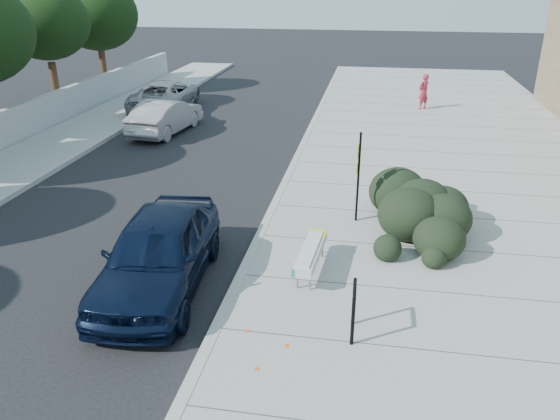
{
  "coord_description": "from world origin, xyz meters",
  "views": [
    {
      "loc": [
        2.62,
        -10.12,
        6.19
      ],
      "look_at": [
        0.57,
        1.72,
        1.0
      ],
      "focal_mm": 35.0,
      "sensor_mm": 36.0,
      "label": 1
    }
  ],
  "objects_px": {
    "pedestrian": "(424,91)",
    "sign_post": "(358,171)",
    "bench": "(311,253)",
    "sedan_navy": "(158,252)",
    "suv_silver": "(166,95)",
    "bike_rack": "(354,306)",
    "wagon_silver": "(166,116)"
  },
  "relations": [
    {
      "from": "pedestrian",
      "to": "sign_post",
      "type": "bearing_deg",
      "value": 34.35
    },
    {
      "from": "pedestrian",
      "to": "bench",
      "type": "bearing_deg",
      "value": 33.37
    },
    {
      "from": "sedan_navy",
      "to": "suv_silver",
      "type": "relative_size",
      "value": 0.9
    },
    {
      "from": "bench",
      "to": "pedestrian",
      "type": "relative_size",
      "value": 1.18
    },
    {
      "from": "sign_post",
      "to": "bike_rack",
      "type": "bearing_deg",
      "value": -85.43
    },
    {
      "from": "bike_rack",
      "to": "sedan_navy",
      "type": "bearing_deg",
      "value": 162.68
    },
    {
      "from": "bike_rack",
      "to": "wagon_silver",
      "type": "bearing_deg",
      "value": 121.81
    },
    {
      "from": "bench",
      "to": "suv_silver",
      "type": "bearing_deg",
      "value": 125.05
    },
    {
      "from": "sign_post",
      "to": "suv_silver",
      "type": "distance_m",
      "value": 15.55
    },
    {
      "from": "bench",
      "to": "pedestrian",
      "type": "height_order",
      "value": "pedestrian"
    },
    {
      "from": "sedan_navy",
      "to": "suv_silver",
      "type": "height_order",
      "value": "sedan_navy"
    },
    {
      "from": "bike_rack",
      "to": "sign_post",
      "type": "distance_m",
      "value": 5.13
    },
    {
      "from": "wagon_silver",
      "to": "pedestrian",
      "type": "relative_size",
      "value": 2.56
    },
    {
      "from": "sedan_navy",
      "to": "pedestrian",
      "type": "relative_size",
      "value": 2.89
    },
    {
      "from": "suv_silver",
      "to": "sedan_navy",
      "type": "bearing_deg",
      "value": 106.31
    },
    {
      "from": "bike_rack",
      "to": "pedestrian",
      "type": "xyz_separation_m",
      "value": [
        2.44,
        18.97,
        0.24
      ]
    },
    {
      "from": "bench",
      "to": "pedestrian",
      "type": "distance_m",
      "value": 17.2
    },
    {
      "from": "sedan_navy",
      "to": "pedestrian",
      "type": "height_order",
      "value": "pedestrian"
    },
    {
      "from": "wagon_silver",
      "to": "pedestrian",
      "type": "height_order",
      "value": "pedestrian"
    },
    {
      "from": "suv_silver",
      "to": "sign_post",
      "type": "bearing_deg",
      "value": 125.35
    },
    {
      "from": "bench",
      "to": "wagon_silver",
      "type": "xyz_separation_m",
      "value": [
        -7.48,
        11.0,
        0.09
      ]
    },
    {
      "from": "bike_rack",
      "to": "sedan_navy",
      "type": "height_order",
      "value": "sedan_navy"
    },
    {
      "from": "sign_post",
      "to": "sedan_navy",
      "type": "bearing_deg",
      "value": -133.15
    },
    {
      "from": "sedan_navy",
      "to": "bike_rack",
      "type": "bearing_deg",
      "value": -20.91
    },
    {
      "from": "wagon_silver",
      "to": "suv_silver",
      "type": "bearing_deg",
      "value": -62.56
    },
    {
      "from": "bench",
      "to": "wagon_silver",
      "type": "bearing_deg",
      "value": 128.31
    },
    {
      "from": "sedan_navy",
      "to": "suv_silver",
      "type": "xyz_separation_m",
      "value": [
        -5.86,
        15.89,
        -0.08
      ]
    },
    {
      "from": "wagon_silver",
      "to": "pedestrian",
      "type": "bearing_deg",
      "value": -145.22
    },
    {
      "from": "sign_post",
      "to": "pedestrian",
      "type": "relative_size",
      "value": 1.44
    },
    {
      "from": "bench",
      "to": "sedan_navy",
      "type": "bearing_deg",
      "value": -159.41
    },
    {
      "from": "sign_post",
      "to": "sedan_navy",
      "type": "relative_size",
      "value": 0.5
    },
    {
      "from": "sign_post",
      "to": "wagon_silver",
      "type": "relative_size",
      "value": 0.56
    }
  ]
}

